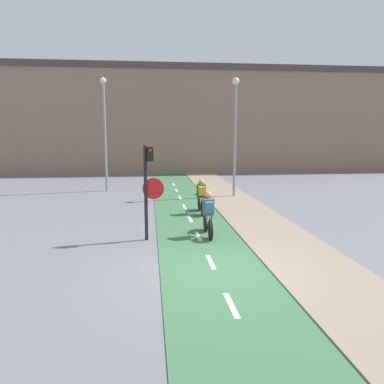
{
  "coord_description": "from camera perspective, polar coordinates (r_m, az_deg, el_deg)",
  "views": [
    {
      "loc": [
        -1.55,
        -8.79,
        3.38
      ],
      "look_at": [
        0.0,
        4.86,
        1.2
      ],
      "focal_mm": 35.0,
      "sensor_mm": 36.0,
      "label": 1
    }
  ],
  "objects": [
    {
      "name": "cyclist_far",
      "position": [
        15.71,
        1.39,
        -0.78
      ],
      "size": [
        0.46,
        1.67,
        1.48
      ],
      "color": "black",
      "rests_on": "ground_plane"
    },
    {
      "name": "cyclist_near",
      "position": [
        12.29,
        2.49,
        -3.53
      ],
      "size": [
        0.46,
        1.72,
        1.49
      ],
      "color": "black",
      "rests_on": "ground_plane"
    },
    {
      "name": "building_row_background",
      "position": [
        33.44,
        -3.9,
        10.87
      ],
      "size": [
        60.0,
        5.2,
        8.93
      ],
      "color": "#89705B",
      "rests_on": "ground_plane"
    },
    {
      "name": "ground_plane",
      "position": [
        9.55,
        3.37,
        -11.73
      ],
      "size": [
        120.0,
        120.0,
        0.0
      ],
      "primitive_type": "plane",
      "color": "slate"
    },
    {
      "name": "street_lamp_far",
      "position": [
        22.33,
        -13.18,
        10.3
      ],
      "size": [
        0.36,
        0.36,
        6.46
      ],
      "color": "gray",
      "rests_on": "ground_plane"
    },
    {
      "name": "bike_lane",
      "position": [
        9.55,
        3.36,
        -11.66
      ],
      "size": [
        2.7,
        60.0,
        0.02
      ],
      "color": "#3D7047",
      "rests_on": "ground_plane"
    },
    {
      "name": "traffic_light_pole",
      "position": [
        11.74,
        -6.66,
        1.54
      ],
      "size": [
        0.67,
        0.25,
        3.0
      ],
      "color": "black",
      "rests_on": "ground_plane"
    },
    {
      "name": "street_lamp_sidewalk",
      "position": [
        19.87,
        6.58,
        10.21
      ],
      "size": [
        0.36,
        0.36,
        6.16
      ],
      "color": "gray",
      "rests_on": "ground_plane"
    },
    {
      "name": "sidewalk_strip",
      "position": [
        10.27,
        17.78,
        -10.5
      ],
      "size": [
        2.4,
        60.0,
        0.05
      ],
      "color": "gray",
      "rests_on": "ground_plane"
    }
  ]
}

